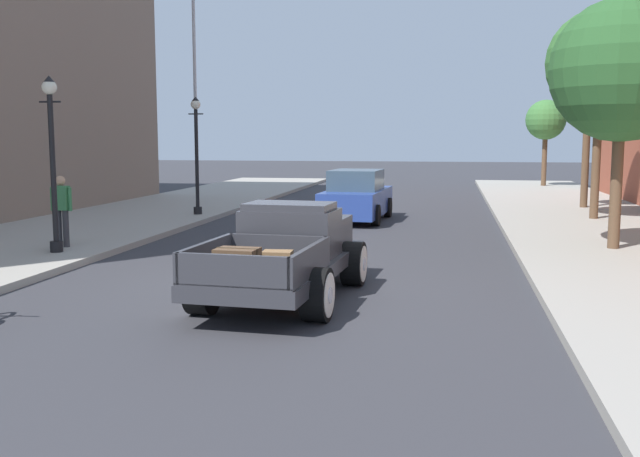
{
  "coord_description": "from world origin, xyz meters",
  "views": [
    {
      "loc": [
        3.02,
        -12.39,
        2.67
      ],
      "look_at": [
        0.66,
        0.67,
        1.0
      ],
      "focal_mm": 40.61,
      "sensor_mm": 36.0,
      "label": 1
    }
  ],
  "objects_px": {
    "street_tree_third": "(589,90)",
    "street_lamp_far": "(196,146)",
    "car_background_blue": "(357,197)",
    "hotrod_truck_gunmetal": "(289,252)",
    "street_tree_second": "(601,64)",
    "street_lamp_near": "(52,151)",
    "street_tree_nearest": "(622,71)",
    "flagpole": "(200,54)",
    "street_tree_farthest": "(546,121)",
    "pedestrian_sidewalk_left": "(61,207)"
  },
  "relations": [
    {
      "from": "street_lamp_far",
      "to": "street_tree_nearest",
      "type": "height_order",
      "value": "street_tree_nearest"
    },
    {
      "from": "street_tree_third",
      "to": "street_tree_farthest",
      "type": "xyz_separation_m",
      "value": [
        0.05,
        12.18,
        -0.79
      ]
    },
    {
      "from": "street_tree_second",
      "to": "car_background_blue",
      "type": "bearing_deg",
      "value": -174.87
    },
    {
      "from": "street_tree_third",
      "to": "hotrod_truck_gunmetal",
      "type": "bearing_deg",
      "value": -115.39
    },
    {
      "from": "car_background_blue",
      "to": "flagpole",
      "type": "height_order",
      "value": "flagpole"
    },
    {
      "from": "car_background_blue",
      "to": "street_tree_nearest",
      "type": "xyz_separation_m",
      "value": [
        6.67,
        -5.72,
        3.38
      ]
    },
    {
      "from": "car_background_blue",
      "to": "street_lamp_far",
      "type": "height_order",
      "value": "street_lamp_far"
    },
    {
      "from": "street_lamp_far",
      "to": "street_lamp_near",
      "type": "bearing_deg",
      "value": -92.35
    },
    {
      "from": "car_background_blue",
      "to": "street_tree_nearest",
      "type": "height_order",
      "value": "street_tree_nearest"
    },
    {
      "from": "street_tree_nearest",
      "to": "street_lamp_far",
      "type": "bearing_deg",
      "value": 155.49
    },
    {
      "from": "street_lamp_near",
      "to": "street_tree_third",
      "type": "bearing_deg",
      "value": 44.14
    },
    {
      "from": "street_tree_nearest",
      "to": "street_tree_farthest",
      "type": "relative_size",
      "value": 1.25
    },
    {
      "from": "car_background_blue",
      "to": "pedestrian_sidewalk_left",
      "type": "bearing_deg",
      "value": -127.09
    },
    {
      "from": "street_lamp_far",
      "to": "car_background_blue",
      "type": "bearing_deg",
      "value": 2.98
    },
    {
      "from": "car_background_blue",
      "to": "street_lamp_far",
      "type": "bearing_deg",
      "value": -177.02
    },
    {
      "from": "hotrod_truck_gunmetal",
      "to": "street_tree_farthest",
      "type": "xyz_separation_m",
      "value": [
        7.53,
        27.93,
        2.81
      ]
    },
    {
      "from": "pedestrian_sidewalk_left",
      "to": "street_lamp_near",
      "type": "distance_m",
      "value": 1.51
    },
    {
      "from": "street_lamp_far",
      "to": "street_tree_third",
      "type": "distance_m",
      "value": 14.02
    },
    {
      "from": "hotrod_truck_gunmetal",
      "to": "street_lamp_far",
      "type": "height_order",
      "value": "street_lamp_far"
    },
    {
      "from": "street_lamp_far",
      "to": "street_tree_nearest",
      "type": "distance_m",
      "value": 13.25
    },
    {
      "from": "street_lamp_near",
      "to": "street_tree_nearest",
      "type": "height_order",
      "value": "street_tree_nearest"
    },
    {
      "from": "pedestrian_sidewalk_left",
      "to": "street_lamp_far",
      "type": "distance_m",
      "value": 7.63
    },
    {
      "from": "hotrod_truck_gunmetal",
      "to": "pedestrian_sidewalk_left",
      "type": "bearing_deg",
      "value": 150.47
    },
    {
      "from": "hotrod_truck_gunmetal",
      "to": "flagpole",
      "type": "height_order",
      "value": "flagpole"
    },
    {
      "from": "street_lamp_far",
      "to": "street_tree_farthest",
      "type": "height_order",
      "value": "street_tree_farthest"
    },
    {
      "from": "flagpole",
      "to": "street_tree_farthest",
      "type": "relative_size",
      "value": 2.04
    },
    {
      "from": "street_lamp_near",
      "to": "street_tree_nearest",
      "type": "distance_m",
      "value": 12.72
    },
    {
      "from": "car_background_blue",
      "to": "street_lamp_near",
      "type": "relative_size",
      "value": 1.14
    },
    {
      "from": "car_background_blue",
      "to": "street_tree_farthest",
      "type": "relative_size",
      "value": 0.98
    },
    {
      "from": "street_tree_third",
      "to": "street_tree_farthest",
      "type": "bearing_deg",
      "value": 89.74
    },
    {
      "from": "hotrod_truck_gunmetal",
      "to": "pedestrian_sidewalk_left",
      "type": "relative_size",
      "value": 3.04
    },
    {
      "from": "hotrod_truck_gunmetal",
      "to": "street_lamp_near",
      "type": "xyz_separation_m",
      "value": [
        -5.9,
        2.77,
        1.63
      ]
    },
    {
      "from": "car_background_blue",
      "to": "flagpole",
      "type": "xyz_separation_m",
      "value": [
        -6.38,
        3.39,
        5.0
      ]
    },
    {
      "from": "street_tree_third",
      "to": "street_lamp_far",
      "type": "bearing_deg",
      "value": -159.94
    },
    {
      "from": "street_tree_third",
      "to": "street_tree_nearest",
      "type": "bearing_deg",
      "value": -96.11
    },
    {
      "from": "street_lamp_near",
      "to": "hotrod_truck_gunmetal",
      "type": "bearing_deg",
      "value": -25.1
    },
    {
      "from": "street_lamp_far",
      "to": "street_tree_second",
      "type": "height_order",
      "value": "street_tree_second"
    },
    {
      "from": "pedestrian_sidewalk_left",
      "to": "street_lamp_near",
      "type": "bearing_deg",
      "value": -70.36
    },
    {
      "from": "pedestrian_sidewalk_left",
      "to": "street_tree_farthest",
      "type": "relative_size",
      "value": 0.37
    },
    {
      "from": "street_tree_third",
      "to": "street_tree_farthest",
      "type": "height_order",
      "value": "street_tree_third"
    },
    {
      "from": "pedestrian_sidewalk_left",
      "to": "flagpole",
      "type": "bearing_deg",
      "value": 92.61
    },
    {
      "from": "street_tree_nearest",
      "to": "street_tree_second",
      "type": "bearing_deg",
      "value": 83.37
    },
    {
      "from": "hotrod_truck_gunmetal",
      "to": "car_background_blue",
      "type": "bearing_deg",
      "value": 91.47
    },
    {
      "from": "car_background_blue",
      "to": "street_tree_third",
      "type": "distance_m",
      "value": 9.66
    },
    {
      "from": "hotrod_truck_gunmetal",
      "to": "street_tree_second",
      "type": "distance_m",
      "value": 14.5
    },
    {
      "from": "hotrod_truck_gunmetal",
      "to": "street_tree_second",
      "type": "xyz_separation_m",
      "value": [
        7.12,
        11.92,
        4.16
      ]
    },
    {
      "from": "street_lamp_near",
      "to": "street_tree_nearest",
      "type": "bearing_deg",
      "value": 12.72
    },
    {
      "from": "street_lamp_far",
      "to": "street_tree_third",
      "type": "xyz_separation_m",
      "value": [
        13.04,
        4.76,
        1.97
      ]
    },
    {
      "from": "street_tree_third",
      "to": "pedestrian_sidewalk_left",
      "type": "bearing_deg",
      "value": -138.05
    },
    {
      "from": "hotrod_truck_gunmetal",
      "to": "street_tree_second",
      "type": "relative_size",
      "value": 0.78
    }
  ]
}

